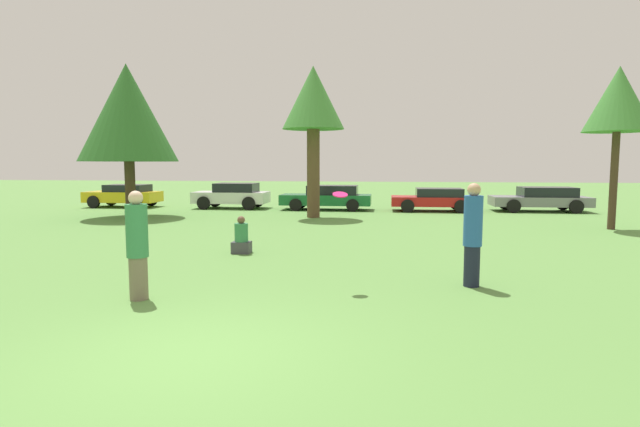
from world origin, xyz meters
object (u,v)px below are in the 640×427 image
object	(u,v)px
person_catcher	(473,234)
tree_1	(313,102)
parked_car_green	(328,197)
parked_car_red	(434,199)
parked_car_grey	(541,198)
person_thrower	(137,245)
tree_2	(618,101)
parked_car_white	(233,195)
parked_car_yellow	(124,195)
frisbee	(340,195)
bystander_sitting	(241,238)
tree_0	(127,113)

from	to	relation	value
person_catcher	tree_1	xyz separation A→B (m)	(-4.80, 11.87, 3.96)
parked_car_green	parked_car_red	bearing A→B (deg)	179.48
parked_car_grey	person_thrower	bearing A→B (deg)	56.49
parked_car_red	parked_car_grey	size ratio (longest dim) A/B	0.88
tree_2	parked_car_white	xyz separation A→B (m)	(-16.01, 6.44, -3.84)
parked_car_yellow	tree_1	bearing A→B (deg)	160.56
person_thrower	parked_car_green	size ratio (longest dim) A/B	0.41
frisbee	tree_2	xyz separation A→B (m)	(8.84, 9.74, 2.77)
bystander_sitting	parked_car_red	bearing A→B (deg)	64.21
person_thrower	bystander_sitting	bearing A→B (deg)	67.87
parked_car_red	parked_car_white	bearing A→B (deg)	-1.24
bystander_sitting	tree_1	world-z (taller)	tree_1
frisbee	parked_car_grey	xyz separation A→B (m)	(8.40, 16.49, -1.13)
person_catcher	parked_car_green	bearing A→B (deg)	-89.89
person_thrower	tree_2	bearing A→B (deg)	25.74
tree_0	parked_car_grey	distance (m)	19.72
person_catcher	tree_1	world-z (taller)	tree_1
person_thrower	parked_car_white	world-z (taller)	person_thrower
tree_2	parked_car_red	world-z (taller)	tree_2
person_thrower	tree_1	size ratio (longest dim) A/B	0.29
person_thrower	tree_1	xyz separation A→B (m)	(1.06, 13.59, 4.02)
frisbee	parked_car_grey	world-z (taller)	frisbee
bystander_sitting	parked_car_white	bearing A→B (deg)	108.38
person_catcher	parked_car_white	world-z (taller)	person_catcher
tree_1	bystander_sitting	bearing A→B (deg)	-93.77
parked_car_yellow	bystander_sitting	bearing A→B (deg)	128.82
parked_car_green	person_catcher	bearing A→B (deg)	106.44
tree_0	parked_car_white	bearing A→B (deg)	57.86
person_thrower	tree_2	world-z (taller)	tree_2
person_thrower	bystander_sitting	size ratio (longest dim) A/B	1.93
person_thrower	parked_car_grey	size ratio (longest dim) A/B	0.41
frisbee	parked_car_white	world-z (taller)	frisbee
parked_car_green	tree_0	bearing A→B (deg)	30.05
parked_car_green	parked_car_red	xyz separation A→B (m)	(5.30, -0.05, -0.05)
tree_1	parked_car_grey	size ratio (longest dim) A/B	1.42
parked_car_grey	tree_2	bearing A→B (deg)	93.73
person_thrower	parked_car_red	world-z (taller)	person_thrower
parked_car_yellow	parked_car_grey	world-z (taller)	parked_car_yellow
parked_car_red	parked_car_grey	world-z (taller)	parked_car_grey
person_catcher	parked_car_red	xyz separation A→B (m)	(0.71, 15.52, -0.40)
parked_car_green	parked_car_grey	distance (m)	10.51
bystander_sitting	parked_car_green	world-z (taller)	parked_car_green
tree_0	tree_2	world-z (taller)	tree_0
tree_2	parked_car_grey	distance (m)	7.81
tree_0	parked_car_white	distance (m)	6.90
bystander_sitting	parked_car_white	xyz separation A→B (m)	(-4.27, 12.85, 0.31)
tree_2	parked_car_white	world-z (taller)	tree_2
parked_car_white	parked_car_red	distance (m)	10.37
parked_car_red	person_thrower	bearing A→B (deg)	69.14
tree_0	tree_1	distance (m)	8.00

